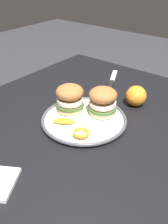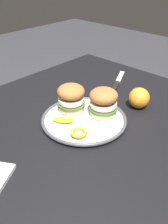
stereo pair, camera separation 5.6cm
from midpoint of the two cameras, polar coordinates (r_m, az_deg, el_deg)
name	(u,v)px [view 1 (the left image)]	position (r m, az deg, el deg)	size (l,w,h in m)	color
dining_table	(78,144)	(0.95, -3.01, -7.55)	(1.12, 0.92, 0.77)	black
dinner_plate	(84,119)	(0.87, -1.85, -1.74)	(0.31, 0.31, 0.02)	white
sandwich_half_left	(70,98)	(0.89, -5.15, 3.33)	(0.14, 0.14, 0.10)	beige
sandwich_half_right	(103,101)	(0.86, 2.57, 2.64)	(0.12, 0.12, 0.10)	beige
orange_peel_curled	(81,133)	(0.78, -2.77, -4.97)	(0.06, 0.06, 0.01)	orange
orange_peel_strip_long	(64,121)	(0.84, -6.67, -2.14)	(0.07, 0.08, 0.01)	orange
whole_orange	(136,96)	(0.97, 10.50, 3.70)	(0.08, 0.08, 0.08)	orange
table_knife	(112,81)	(1.17, 5.24, 7.26)	(0.21, 0.11, 0.01)	silver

